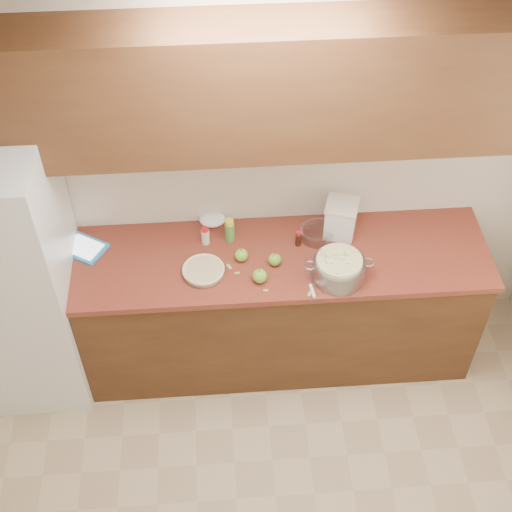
{
  "coord_description": "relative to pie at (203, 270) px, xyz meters",
  "views": [
    {
      "loc": [
        -0.24,
        -1.32,
        3.92
      ],
      "look_at": [
        -0.04,
        1.43,
        0.98
      ],
      "focal_mm": 50.0,
      "sensor_mm": 36.0,
      "label": 1
    }
  ],
  "objects": [
    {
      "name": "apple_left",
      "position": [
        0.22,
        0.09,
        0.02
      ],
      "size": [
        0.08,
        0.08,
        0.09
      ],
      "color": "#6AA22D",
      "rests_on": "counter_run"
    },
    {
      "name": "fridge",
      "position": [
        -1.1,
        0.07,
        -0.04
      ],
      "size": [
        0.7,
        0.7,
        1.8
      ],
      "primitive_type": "cube",
      "color": "silver",
      "rests_on": "ground"
    },
    {
      "name": "flour_canister",
      "position": [
        0.81,
        0.27,
        0.09
      ],
      "size": [
        0.23,
        0.23,
        0.23
      ],
      "rotation": [
        0.0,
        0.0,
        -0.31
      ],
      "color": "white",
      "rests_on": "counter_run"
    },
    {
      "name": "counter_run",
      "position": [
        0.34,
        0.1,
        -0.48
      ],
      "size": [
        2.64,
        0.68,
        0.92
      ],
      "color": "#4F2E16",
      "rests_on": "ground"
    },
    {
      "name": "apple_front",
      "position": [
        0.31,
        -0.08,
        0.02
      ],
      "size": [
        0.08,
        0.08,
        0.09
      ],
      "color": "#6AA22D",
      "rests_on": "counter_run"
    },
    {
      "name": "peel_a",
      "position": [
        0.15,
        0.04,
        -0.02
      ],
      "size": [
        0.03,
        0.04,
        0.0
      ],
      "primitive_type": "cube",
      "rotation": [
        0.0,
        0.0,
        -1.09
      ],
      "color": "#93C05D",
      "rests_on": "counter_run"
    },
    {
      "name": "cinnamon_shaker",
      "position": [
        0.02,
        0.24,
        0.04
      ],
      "size": [
        0.05,
        0.05,
        0.12
      ],
      "rotation": [
        0.0,
        0.0,
        0.36
      ],
      "color": "beige",
      "rests_on": "counter_run"
    },
    {
      "name": "vanilla_bottle",
      "position": [
        0.56,
        0.18,
        0.03
      ],
      "size": [
        0.04,
        0.04,
        0.1
      ],
      "rotation": [
        0.0,
        0.0,
        0.2
      ],
      "color": "black",
      "rests_on": "counter_run"
    },
    {
      "name": "room_shell",
      "position": [
        0.34,
        -1.37,
        0.36
      ],
      "size": [
        3.6,
        3.6,
        3.6
      ],
      "color": "tan",
      "rests_on": "ground"
    },
    {
      "name": "paper_towel",
      "position": [
        0.06,
        0.4,
        0.01
      ],
      "size": [
        0.16,
        0.13,
        0.07
      ],
      "primitive_type": "ellipsoid",
      "rotation": [
        0.0,
        0.0,
        0.01
      ],
      "color": "white",
      "rests_on": "counter_run"
    },
    {
      "name": "colander",
      "position": [
        0.75,
        -0.09,
        0.05
      ],
      "size": [
        0.39,
        0.29,
        0.15
      ],
      "rotation": [
        0.0,
        0.0,
        0.33
      ],
      "color": "gray",
      "rests_on": "counter_run"
    },
    {
      "name": "peel_b",
      "position": [
        0.34,
        -0.15,
        -0.02
      ],
      "size": [
        0.03,
        0.01,
        0.0
      ],
      "primitive_type": "cube",
      "rotation": [
        0.0,
        0.0,
        -0.12
      ],
      "color": "#93C05D",
      "rests_on": "counter_run"
    },
    {
      "name": "peel_c",
      "position": [
        0.19,
        -0.02,
        -0.02
      ],
      "size": [
        0.03,
        0.02,
        0.0
      ],
      "primitive_type": "cube",
      "rotation": [
        0.0,
        0.0,
        0.13
      ],
      "color": "#93C05D",
      "rests_on": "counter_run"
    },
    {
      "name": "mixing_bowl",
      "position": [
        0.67,
        0.23,
        0.02
      ],
      "size": [
        0.2,
        0.2,
        0.07
      ],
      "rotation": [
        0.0,
        0.0,
        0.43
      ],
      "color": "silver",
      "rests_on": "counter_run"
    },
    {
      "name": "lemon_bottle",
      "position": [
        0.16,
        0.25,
        0.05
      ],
      "size": [
        0.06,
        0.06,
        0.16
      ],
      "rotation": [
        0.0,
        0.0,
        0.33
      ],
      "color": "#4C8C38",
      "rests_on": "counter_run"
    },
    {
      "name": "pie",
      "position": [
        0.0,
        0.0,
        0.0
      ],
      "size": [
        0.25,
        0.25,
        0.04
      ],
      "rotation": [
        0.0,
        0.0,
        -0.34
      ],
      "color": "silver",
      "rests_on": "counter_run"
    },
    {
      "name": "tablet",
      "position": [
        -0.69,
        0.24,
        -0.01
      ],
      "size": [
        0.3,
        0.28,
        0.02
      ],
      "rotation": [
        0.0,
        0.0,
        -0.55
      ],
      "color": "#2B8DCE",
      "rests_on": "counter_run"
    },
    {
      "name": "peel_d",
      "position": [
        0.58,
        -0.19,
        -0.02
      ],
      "size": [
        0.03,
        0.04,
        0.0
      ],
      "primitive_type": "cube",
      "rotation": [
        0.0,
        0.0,
        1.03
      ],
      "color": "#93C05D",
      "rests_on": "counter_run"
    },
    {
      "name": "apple_center",
      "position": [
        0.41,
        0.04,
        0.02
      ],
      "size": [
        0.08,
        0.08,
        0.09
      ],
      "color": "#6AA22D",
      "rests_on": "counter_run"
    },
    {
      "name": "paring_knife",
      "position": [
        0.6,
        -0.17,
        -0.01
      ],
      "size": [
        0.04,
        0.2,
        0.02
      ],
      "rotation": [
        0.0,
        0.0,
        0.12
      ],
      "color": "gray",
      "rests_on": "counter_run"
    },
    {
      "name": "upper_cabinets",
      "position": [
        0.34,
        0.26,
        1.01
      ],
      "size": [
        2.6,
        0.34,
        0.7
      ],
      "primitive_type": "cube",
      "color": "#533319",
      "rests_on": "room_shell"
    }
  ]
}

